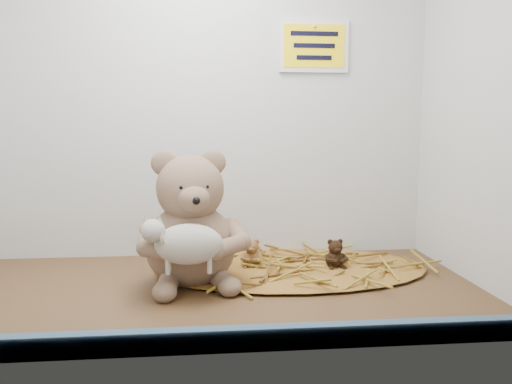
{
  "coord_description": "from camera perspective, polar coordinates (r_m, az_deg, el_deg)",
  "views": [
    {
      "loc": [
        2.21,
        -101.98,
        34.32
      ],
      "look_at": [
        12.19,
        1.51,
        20.57
      ],
      "focal_mm": 35.0,
      "sensor_mm": 36.0,
      "label": 1
    }
  ],
  "objects": [
    {
      "name": "alcove_shell",
      "position": [
        1.12,
        -6.8,
        12.98
      ],
      "size": [
        120.4,
        60.2,
        90.4
      ],
      "color": "#473118",
      "rests_on": "ground"
    },
    {
      "name": "front_rail",
      "position": [
        0.8,
        -6.9,
        -16.47
      ],
      "size": [
        119.28,
        2.2,
        3.6
      ],
      "primitive_type": "cube",
      "color": "#3D5E74",
      "rests_on": "shelf_floor"
    },
    {
      "name": "straw_bed",
      "position": [
        1.21,
        4.26,
        -8.67
      ],
      "size": [
        64.76,
        37.6,
        1.25
      ],
      "primitive_type": "ellipsoid",
      "color": "brown",
      "rests_on": "shelf_floor"
    },
    {
      "name": "main_teddy",
      "position": [
        1.09,
        -7.53,
        -2.93
      ],
      "size": [
        27.39,
        28.47,
        29.33
      ],
      "primitive_type": null,
      "rotation": [
        0.0,
        0.0,
        0.16
      ],
      "color": "#8C6E56",
      "rests_on": "shelf_floor"
    },
    {
      "name": "toy_lamb",
      "position": [
        0.99,
        -7.7,
        -5.93
      ],
      "size": [
        17.51,
        10.69,
        11.32
      ],
      "primitive_type": null,
      "color": "#B1AB9F",
      "rests_on": "main_teddy"
    },
    {
      "name": "mini_teddy_tan",
      "position": [
        1.2,
        -0.5,
        -6.83
      ],
      "size": [
        5.98,
        6.24,
        6.59
      ],
      "primitive_type": null,
      "rotation": [
        0.0,
        0.0,
        -0.13
      ],
      "color": "brown",
      "rests_on": "straw_bed"
    },
    {
      "name": "mini_teddy_brown",
      "position": [
        1.21,
        9.03,
        -6.8
      ],
      "size": [
        5.94,
        6.23,
        6.85
      ],
      "primitive_type": null,
      "rotation": [
        0.0,
        0.0,
        0.07
      ],
      "color": "black",
      "rests_on": "straw_bed"
    },
    {
      "name": "wall_sign",
      "position": [
        1.36,
        6.62,
        16.24
      ],
      "size": [
        16.0,
        1.2,
        11.0
      ],
      "primitive_type": "cube",
      "color": "yellow",
      "rests_on": "back_wall"
    }
  ]
}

